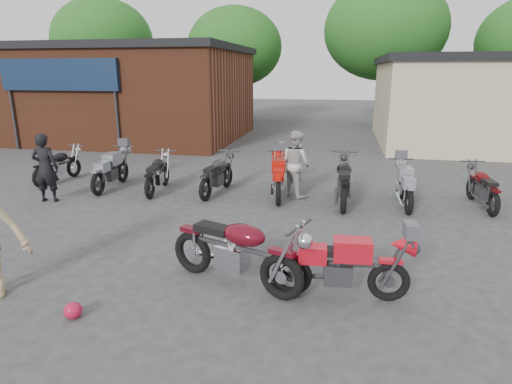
% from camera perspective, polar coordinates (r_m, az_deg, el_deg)
% --- Properties ---
extents(ground, '(90.00, 90.00, 0.00)m').
position_cam_1_polar(ground, '(6.49, -6.84, -13.14)').
color(ground, '#333336').
extents(brick_building, '(12.00, 8.00, 4.00)m').
position_cam_1_polar(brick_building, '(22.23, -18.29, 12.13)').
color(brick_building, brown).
rests_on(brick_building, ground).
extents(stucco_building, '(10.00, 8.00, 3.50)m').
position_cam_1_polar(stucco_building, '(21.48, 29.87, 10.09)').
color(stucco_building, tan).
rests_on(stucco_building, ground).
extents(tree_0, '(6.56, 6.56, 8.20)m').
position_cam_1_polar(tree_0, '(31.65, -19.56, 16.71)').
color(tree_0, '#154F17').
rests_on(tree_0, ground).
extents(tree_1, '(5.92, 5.92, 7.40)m').
position_cam_1_polar(tree_1, '(28.22, -2.81, 16.96)').
color(tree_1, '#154F17').
rests_on(tree_1, ground).
extents(tree_2, '(7.04, 7.04, 8.80)m').
position_cam_1_polar(tree_2, '(27.49, 16.65, 17.84)').
color(tree_2, '#154F17').
rests_on(tree_2, ground).
extents(vintage_motorcycle, '(2.33, 1.45, 1.28)m').
position_cam_1_polar(vintage_motorcycle, '(6.35, -2.59, -7.26)').
color(vintage_motorcycle, '#540A16').
rests_on(vintage_motorcycle, ground).
extents(sportbike, '(1.91, 0.75, 1.08)m').
position_cam_1_polar(sportbike, '(6.18, 11.56, -9.27)').
color(sportbike, red).
rests_on(sportbike, ground).
extents(helmet, '(0.30, 0.30, 0.22)m').
position_cam_1_polar(helmet, '(6.28, -23.20, -14.32)').
color(helmet, '#AD1230').
rests_on(helmet, ground).
extents(person_dark, '(0.68, 0.50, 1.70)m').
position_cam_1_polar(person_dark, '(11.67, -26.27, 2.91)').
color(person_dark, black).
rests_on(person_dark, ground).
extents(person_light, '(1.04, 1.03, 1.70)m').
position_cam_1_polar(person_light, '(10.99, 5.34, 3.78)').
color(person_light, '#ADADA9').
rests_on(person_light, ground).
extents(row_bike_0, '(0.81, 1.88, 1.06)m').
position_cam_1_polar(row_bike_0, '(13.72, -24.90, 3.41)').
color(row_bike_0, black).
rests_on(row_bike_0, ground).
extents(row_bike_1, '(0.76, 2.02, 1.15)m').
position_cam_1_polar(row_bike_1, '(12.40, -18.80, 3.08)').
color(row_bike_1, gray).
rests_on(row_bike_1, ground).
extents(row_bike_2, '(0.84, 1.93, 1.08)m').
position_cam_1_polar(row_bike_2, '(11.71, -13.00, 2.65)').
color(row_bike_2, black).
rests_on(row_bike_2, ground).
extents(row_bike_3, '(0.88, 2.01, 1.12)m').
position_cam_1_polar(row_bike_3, '(11.26, -5.19, 2.58)').
color(row_bike_3, '#232326').
rests_on(row_bike_3, ground).
extents(row_bike_4, '(0.96, 2.10, 1.17)m').
position_cam_1_polar(row_bike_4, '(10.93, 2.99, 2.33)').
color(row_bike_4, red).
rests_on(row_bike_4, ground).
extents(row_bike_5, '(0.74, 2.16, 1.25)m').
position_cam_1_polar(row_bike_5, '(10.58, 11.63, 1.79)').
color(row_bike_5, black).
rests_on(row_bike_5, ground).
extents(row_bike_6, '(0.68, 1.91, 1.10)m').
position_cam_1_polar(row_bike_6, '(10.81, 19.24, 1.11)').
color(row_bike_6, gray).
rests_on(row_bike_6, ground).
extents(row_bike_7, '(0.74, 1.87, 1.06)m').
position_cam_1_polar(row_bike_7, '(11.41, 27.99, 0.77)').
color(row_bike_7, '#4D090C').
rests_on(row_bike_7, ground).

